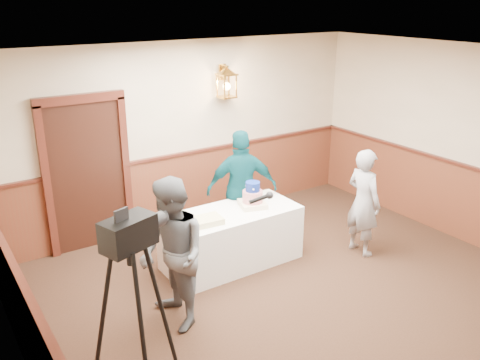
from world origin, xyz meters
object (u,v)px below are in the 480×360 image
object	(u,v)px
sheet_cake_yellow	(207,220)
assistant_p	(242,189)
sheet_cake_green	(177,217)
baker	(363,202)
tv_camera_rig	(136,323)
display_table	(232,238)
interviewer	(173,255)
tiered_cake	(253,197)

from	to	relation	value
sheet_cake_yellow	assistant_p	bearing A→B (deg)	31.21
sheet_cake_green	baker	bearing A→B (deg)	-20.71
baker	tv_camera_rig	bearing A→B (deg)	102.56
display_table	tv_camera_rig	distance (m)	2.59
display_table	interviewer	world-z (taller)	interviewer
tiered_cake	sheet_cake_yellow	size ratio (longest dim) A/B	1.14
tiered_cake	tv_camera_rig	size ratio (longest dim) A/B	0.24
baker	display_table	bearing A→B (deg)	65.56
display_table	sheet_cake_green	world-z (taller)	sheet_cake_green
tiered_cake	tv_camera_rig	bearing A→B (deg)	-145.37
tiered_cake	sheet_cake_green	xyz separation A→B (m)	(-1.03, 0.18, -0.10)
baker	interviewer	bearing A→B (deg)	90.13
sheet_cake_green	tv_camera_rig	distance (m)	2.20
interviewer	tv_camera_rig	distance (m)	1.12
tiered_cake	sheet_cake_yellow	bearing A→B (deg)	-170.62
tiered_cake	baker	size ratio (longest dim) A/B	0.28
sheet_cake_green	baker	world-z (taller)	baker
sheet_cake_green	tv_camera_rig	bearing A→B (deg)	-125.91
sheet_cake_green	tiered_cake	bearing A→B (deg)	-9.79
interviewer	tv_camera_rig	size ratio (longest dim) A/B	0.95
assistant_p	sheet_cake_yellow	bearing A→B (deg)	55.05
sheet_cake_green	assistant_p	world-z (taller)	assistant_p
sheet_cake_green	assistant_p	xyz separation A→B (m)	(1.13, 0.22, 0.06)
baker	tv_camera_rig	distance (m)	3.76
sheet_cake_yellow	assistant_p	world-z (taller)	assistant_p
baker	tv_camera_rig	xyz separation A→B (m)	(-3.66, -0.88, 0.04)
display_table	assistant_p	world-z (taller)	assistant_p
display_table	assistant_p	size ratio (longest dim) A/B	1.06
tv_camera_rig	display_table	bearing A→B (deg)	20.18
display_table	tiered_cake	xyz separation A→B (m)	(0.33, -0.00, 0.51)
tiered_cake	baker	world-z (taller)	baker
display_table	sheet_cake_yellow	world-z (taller)	sheet_cake_yellow
tiered_cake	assistant_p	size ratio (longest dim) A/B	0.25
sheet_cake_yellow	sheet_cake_green	size ratio (longest dim) A/B	1.24
sheet_cake_yellow	baker	xyz separation A→B (m)	(2.11, -0.59, -0.04)
interviewer	tv_camera_rig	bearing A→B (deg)	-40.33
tiered_cake	assistant_p	distance (m)	0.41
display_table	tiered_cake	size ratio (longest dim) A/B	4.31
sheet_cake_green	display_table	bearing A→B (deg)	-13.86
interviewer	tv_camera_rig	xyz separation A→B (m)	(-0.76, -0.83, -0.05)
sheet_cake_green	interviewer	bearing A→B (deg)	-119.18
sheet_cake_yellow	tv_camera_rig	bearing A→B (deg)	-136.35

